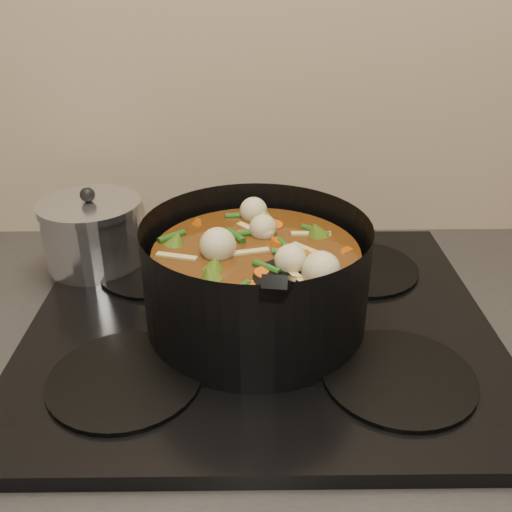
{
  "coord_description": "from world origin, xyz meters",
  "views": [
    {
      "loc": [
        -0.01,
        1.28,
        1.37
      ],
      "look_at": [
        -0.01,
        1.92,
        1.03
      ],
      "focal_mm": 40.0,
      "sensor_mm": 36.0,
      "label": 1
    }
  ],
  "objects": [
    {
      "name": "stockpot",
      "position": [
        -0.01,
        1.92,
        1.0
      ],
      "size": [
        0.37,
        0.44,
        0.21
      ],
      "rotation": [
        0.0,
        0.0,
        -0.33
      ],
      "color": "black",
      "rests_on": "stovetop"
    },
    {
      "name": "saucepan",
      "position": [
        -0.26,
        2.09,
        0.98
      ],
      "size": [
        0.16,
        0.16,
        0.13
      ],
      "rotation": [
        0.0,
        0.0,
        -0.07
      ],
      "color": "silver",
      "rests_on": "stovetop"
    },
    {
      "name": "stovetop",
      "position": [
        0.0,
        1.93,
        0.92
      ],
      "size": [
        0.62,
        0.54,
        0.03
      ],
      "color": "black",
      "rests_on": "counter"
    }
  ]
}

